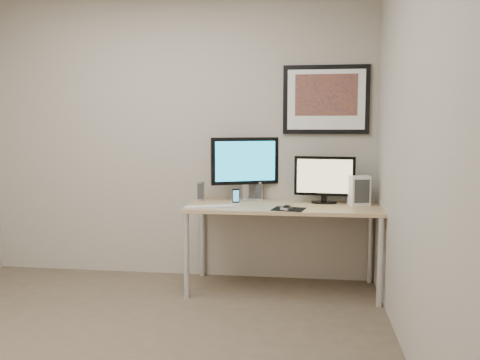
{
  "coord_description": "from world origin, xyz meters",
  "views": [
    {
      "loc": [
        1.21,
        -2.87,
        1.38
      ],
      "look_at": [
        0.67,
        1.1,
        0.96
      ],
      "focal_mm": 38.0,
      "sensor_mm": 36.0,
      "label": 1
    }
  ],
  "objects_px": {
    "monitor_tv": "(325,178)",
    "speaker_right": "(259,191)",
    "phone_dock": "(236,197)",
    "desk": "(283,213)",
    "fan_unit": "(359,190)",
    "speaker_left": "(201,191)",
    "keyboard": "(209,207)",
    "framed_art": "(326,99)",
    "monitor_large": "(245,166)"
  },
  "relations": [
    {
      "from": "monitor_tv",
      "to": "speaker_right",
      "type": "height_order",
      "value": "monitor_tv"
    },
    {
      "from": "speaker_right",
      "to": "phone_dock",
      "type": "bearing_deg",
      "value": -108.67
    },
    {
      "from": "desk",
      "to": "fan_unit",
      "type": "bearing_deg",
      "value": 7.86
    },
    {
      "from": "speaker_left",
      "to": "speaker_right",
      "type": "distance_m",
      "value": 0.53
    },
    {
      "from": "keyboard",
      "to": "monitor_tv",
      "type": "bearing_deg",
      "value": -0.36
    },
    {
      "from": "desk",
      "to": "speaker_right",
      "type": "bearing_deg",
      "value": 127.14
    },
    {
      "from": "monitor_tv",
      "to": "keyboard",
      "type": "height_order",
      "value": "monitor_tv"
    },
    {
      "from": "framed_art",
      "to": "phone_dock",
      "type": "distance_m",
      "value": 1.17
    },
    {
      "from": "framed_art",
      "to": "phone_dock",
      "type": "bearing_deg",
      "value": -153.91
    },
    {
      "from": "desk",
      "to": "phone_dock",
      "type": "relative_size",
      "value": 11.78
    },
    {
      "from": "desk",
      "to": "speaker_left",
      "type": "distance_m",
      "value": 0.79
    },
    {
      "from": "speaker_right",
      "to": "fan_unit",
      "type": "height_order",
      "value": "fan_unit"
    },
    {
      "from": "speaker_left",
      "to": "phone_dock",
      "type": "height_order",
      "value": "speaker_left"
    },
    {
      "from": "monitor_tv",
      "to": "speaker_left",
      "type": "bearing_deg",
      "value": -176.27
    },
    {
      "from": "speaker_right",
      "to": "monitor_large",
      "type": "bearing_deg",
      "value": -144.25
    },
    {
      "from": "speaker_left",
      "to": "keyboard",
      "type": "height_order",
      "value": "speaker_left"
    },
    {
      "from": "keyboard",
      "to": "fan_unit",
      "type": "distance_m",
      "value": 1.26
    },
    {
      "from": "phone_dock",
      "to": "monitor_tv",
      "type": "bearing_deg",
      "value": -7.6
    },
    {
      "from": "desk",
      "to": "monitor_tv",
      "type": "height_order",
      "value": "monitor_tv"
    },
    {
      "from": "monitor_large",
      "to": "speaker_left",
      "type": "height_order",
      "value": "monitor_large"
    },
    {
      "from": "monitor_large",
      "to": "phone_dock",
      "type": "relative_size",
      "value": 4.26
    },
    {
      "from": "monitor_large",
      "to": "speaker_left",
      "type": "distance_m",
      "value": 0.46
    },
    {
      "from": "speaker_right",
      "to": "speaker_left",
      "type": "bearing_deg",
      "value": -160.31
    },
    {
      "from": "framed_art",
      "to": "monitor_large",
      "type": "xyz_separation_m",
      "value": [
        -0.7,
        -0.09,
        -0.58
      ]
    },
    {
      "from": "monitor_large",
      "to": "monitor_tv",
      "type": "distance_m",
      "value": 0.71
    },
    {
      "from": "fan_unit",
      "to": "keyboard",
      "type": "bearing_deg",
      "value": 177.37
    },
    {
      "from": "framed_art",
      "to": "keyboard",
      "type": "xyz_separation_m",
      "value": [
        -0.94,
        -0.55,
        -0.88
      ]
    },
    {
      "from": "phone_dock",
      "to": "fan_unit",
      "type": "bearing_deg",
      "value": -14.12
    },
    {
      "from": "desk",
      "to": "speaker_left",
      "type": "bearing_deg",
      "value": 165.57
    },
    {
      "from": "monitor_tv",
      "to": "keyboard",
      "type": "xyz_separation_m",
      "value": [
        -0.93,
        -0.35,
        -0.21
      ]
    },
    {
      "from": "framed_art",
      "to": "monitor_large",
      "type": "distance_m",
      "value": 0.92
    },
    {
      "from": "desk",
      "to": "monitor_large",
      "type": "xyz_separation_m",
      "value": [
        -0.35,
        0.24,
        0.38
      ]
    },
    {
      "from": "monitor_large",
      "to": "monitor_tv",
      "type": "relative_size",
      "value": 1.13
    },
    {
      "from": "desk",
      "to": "framed_art",
      "type": "distance_m",
      "value": 1.07
    },
    {
      "from": "framed_art",
      "to": "desk",
      "type": "bearing_deg",
      "value": -136.54
    },
    {
      "from": "speaker_right",
      "to": "phone_dock",
      "type": "distance_m",
      "value": 0.38
    },
    {
      "from": "framed_art",
      "to": "monitor_tv",
      "type": "bearing_deg",
      "value": -92.15
    },
    {
      "from": "framed_art",
      "to": "fan_unit",
      "type": "relative_size",
      "value": 3.03
    },
    {
      "from": "monitor_large",
      "to": "speaker_right",
      "type": "relative_size",
      "value": 3.59
    },
    {
      "from": "speaker_left",
      "to": "keyboard",
      "type": "relative_size",
      "value": 0.41
    },
    {
      "from": "speaker_right",
      "to": "phone_dock",
      "type": "height_order",
      "value": "speaker_right"
    },
    {
      "from": "speaker_right",
      "to": "framed_art",
      "type": "bearing_deg",
      "value": 9.86
    },
    {
      "from": "framed_art",
      "to": "monitor_tv",
      "type": "xyz_separation_m",
      "value": [
        -0.01,
        -0.19,
        -0.68
      ]
    },
    {
      "from": "phone_dock",
      "to": "fan_unit",
      "type": "height_order",
      "value": "fan_unit"
    },
    {
      "from": "monitor_large",
      "to": "speaker_right",
      "type": "bearing_deg",
      "value": 4.97
    },
    {
      "from": "keyboard",
      "to": "fan_unit",
      "type": "bearing_deg",
      "value": -7.3
    },
    {
      "from": "desk",
      "to": "monitor_large",
      "type": "distance_m",
      "value": 0.57
    },
    {
      "from": "speaker_left",
      "to": "monitor_tv",
      "type": "bearing_deg",
      "value": -6.63
    },
    {
      "from": "desk",
      "to": "phone_dock",
      "type": "distance_m",
      "value": 0.42
    },
    {
      "from": "desk",
      "to": "speaker_left",
      "type": "relative_size",
      "value": 9.57
    }
  ]
}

